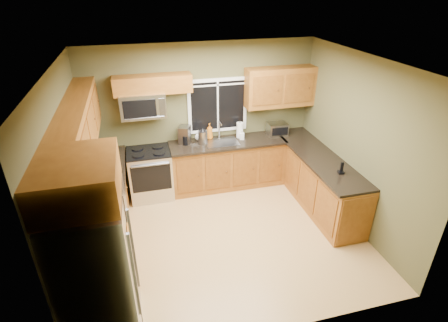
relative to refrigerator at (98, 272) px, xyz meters
name	(u,v)px	position (x,y,z in m)	size (l,w,h in m)	color
floor	(226,235)	(1.74, 1.30, -0.90)	(4.20, 4.20, 0.00)	tan
ceiling	(227,63)	(1.74, 1.30, 1.80)	(4.20, 4.20, 0.00)	white
back_wall	(202,117)	(1.74, 3.10, 0.45)	(4.20, 4.20, 0.00)	brown
front_wall	(274,242)	(1.74, -0.50, 0.45)	(4.20, 4.20, 0.00)	brown
left_wall	(69,179)	(-0.36, 1.30, 0.45)	(3.60, 3.60, 0.00)	brown
right_wall	(357,144)	(3.84, 1.30, 0.45)	(3.60, 3.60, 0.00)	brown
window	(218,106)	(2.04, 3.08, 0.65)	(1.12, 0.03, 1.02)	white
base_cabinets_left	(106,211)	(-0.06, 1.78, -0.45)	(0.60, 2.65, 0.90)	brown
countertop_left	(103,185)	(-0.04, 1.78, 0.02)	(0.65, 2.65, 0.04)	black
base_cabinets_back	(227,164)	(2.15, 2.80, -0.45)	(2.17, 0.60, 0.90)	brown
countertop_back	(228,143)	(2.15, 2.78, 0.02)	(2.17, 0.65, 0.04)	black
base_cabinets_peninsula	(316,180)	(3.54, 1.84, -0.45)	(0.60, 2.52, 0.90)	brown
countertop_peninsula	(318,156)	(3.51, 1.85, 0.02)	(0.65, 2.50, 0.04)	black
upper_cabinets_left	(79,127)	(-0.20, 1.78, 0.96)	(0.33, 2.65, 0.72)	brown
upper_cabinets_back_left	(153,84)	(0.89, 2.94, 1.17)	(1.30, 0.33, 0.30)	brown
upper_cabinets_back_right	(280,87)	(3.19, 2.94, 0.96)	(1.30, 0.33, 0.72)	brown
upper_cabinet_over_fridge	(77,180)	(0.00, 0.00, 1.13)	(0.72, 0.90, 0.38)	brown
refrigerator	(98,272)	(0.00, 0.00, 0.00)	(0.74, 0.90, 1.80)	#B7B7BC
range	(151,174)	(0.69, 2.77, -0.43)	(0.76, 0.69, 0.94)	#B7B7BC
microwave	(143,105)	(0.69, 2.91, 0.83)	(0.76, 0.41, 0.42)	#B7B7BC
sink	(222,141)	(2.04, 2.79, 0.05)	(0.60, 0.42, 0.36)	slate
toaster_oven	(277,129)	(3.17, 2.87, 0.16)	(0.38, 0.30, 0.23)	#B7B7BC
coffee_maker	(185,135)	(1.38, 2.93, 0.19)	(0.27, 0.31, 0.32)	slate
kettle	(203,137)	(1.69, 2.81, 0.18)	(0.20, 0.20, 0.30)	#B7B7BC
paper_towel_roll	(240,130)	(2.43, 2.92, 0.19)	(0.16, 0.16, 0.33)	white
soap_bottle_a	(210,131)	(1.86, 3.00, 0.19)	(0.12, 0.12, 0.30)	#C46612
soap_bottle_b	(242,135)	(2.44, 2.82, 0.13)	(0.08, 0.09, 0.19)	white
soap_bottle_c	(198,136)	(1.64, 3.00, 0.12)	(0.13, 0.13, 0.17)	white
cordless_phone	(341,170)	(3.55, 1.18, 0.10)	(0.10, 0.10, 0.19)	black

